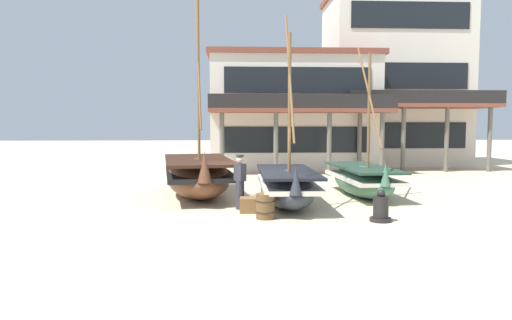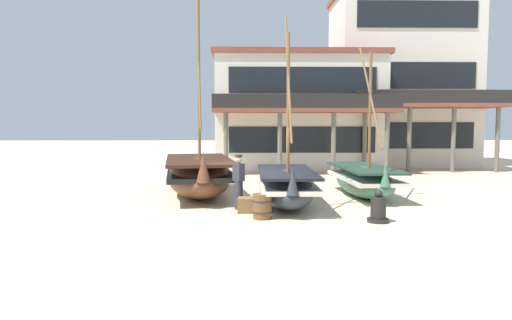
{
  "view_description": "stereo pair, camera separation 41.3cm",
  "coord_description": "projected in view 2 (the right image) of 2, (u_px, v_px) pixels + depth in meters",
  "views": [
    {
      "loc": [
        -0.75,
        -14.52,
        2.62
      ],
      "look_at": [
        0.0,
        1.0,
        1.4
      ],
      "focal_mm": 32.07,
      "sensor_mm": 36.0,
      "label": 1
    },
    {
      "loc": [
        -0.34,
        -14.53,
        2.62
      ],
      "look_at": [
        0.0,
        1.0,
        1.4
      ],
      "focal_mm": 32.07,
      "sensor_mm": 36.0,
      "label": 2
    }
  ],
  "objects": [
    {
      "name": "ground_plane",
      "position": [
        257.0,
        206.0,
        14.69
      ],
      "size": [
        120.0,
        120.0,
        0.0
      ],
      "primitive_type": "plane",
      "color": "beige"
    },
    {
      "name": "fishing_boat_near_left",
      "position": [
        286.0,
        186.0,
        14.57
      ],
      "size": [
        1.77,
        4.69,
        6.17
      ],
      "color": "#2D333D",
      "rests_on": "ground"
    },
    {
      "name": "fishing_boat_centre_large",
      "position": [
        199.0,
        175.0,
        16.68
      ],
      "size": [
        3.12,
        5.95,
        7.62
      ],
      "color": "brown",
      "rests_on": "ground"
    },
    {
      "name": "fishing_boat_far_right",
      "position": [
        364.0,
        180.0,
        16.55
      ],
      "size": [
        1.89,
        4.75,
        5.45
      ],
      "color": "#427056",
      "rests_on": "ground"
    },
    {
      "name": "fisherman_by_hull",
      "position": [
        239.0,
        182.0,
        14.06
      ],
      "size": [
        0.39,
        0.42,
        1.68
      ],
      "color": "#33333D",
      "rests_on": "ground"
    },
    {
      "name": "capstan_winch",
      "position": [
        378.0,
        210.0,
        12.22
      ],
      "size": [
        0.59,
        0.59,
        0.87
      ],
      "color": "black",
      "rests_on": "ground"
    },
    {
      "name": "wooden_barrel",
      "position": [
        262.0,
        206.0,
        12.65
      ],
      "size": [
        0.56,
        0.56,
        0.7
      ],
      "color": "brown",
      "rests_on": "ground"
    },
    {
      "name": "cargo_crate",
      "position": [
        247.0,
        205.0,
        13.59
      ],
      "size": [
        0.56,
        0.56,
        0.44
      ],
      "primitive_type": "cube",
      "rotation": [
        0.0,
        0.0,
        1.51
      ],
      "color": "brown",
      "rests_on": "ground"
    },
    {
      "name": "harbor_building_main",
      "position": [
        296.0,
        112.0,
        27.98
      ],
      "size": [
        9.92,
        8.77,
        6.75
      ],
      "color": "silver",
      "rests_on": "ground"
    },
    {
      "name": "harbor_building_annex",
      "position": [
        401.0,
        80.0,
        29.61
      ],
      "size": [
        8.82,
        8.44,
        10.95
      ],
      "color": "silver",
      "rests_on": "ground"
    }
  ]
}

